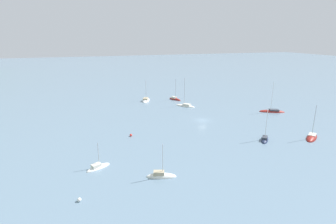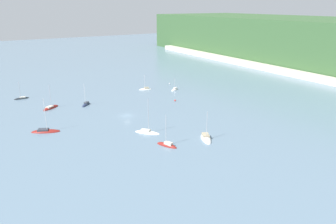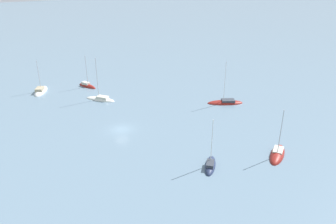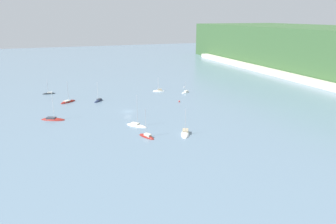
{
  "view_description": "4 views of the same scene",
  "coord_description": "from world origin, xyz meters",
  "px_view_note": "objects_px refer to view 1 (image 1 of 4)",
  "views": [
    {
      "loc": [
        -73.74,
        36.02,
        26.49
      ],
      "look_at": [
        7.31,
        9.46,
        1.68
      ],
      "focal_mm": 28.0,
      "sensor_mm": 36.0,
      "label": 1
    },
    {
      "loc": [
        102.87,
        -44.7,
        38.11
      ],
      "look_at": [
        11.84,
        10.19,
        3.0
      ],
      "focal_mm": 35.0,
      "sensor_mm": 36.0,
      "label": 2
    },
    {
      "loc": [
        -58.88,
        20.72,
        31.7
      ],
      "look_at": [
        -1.84,
        -10.2,
        2.62
      ],
      "focal_mm": 35.0,
      "sensor_mm": 36.0,
      "label": 3
    },
    {
      "loc": [
        122.81,
        -28.0,
        36.67
      ],
      "look_at": [
        10.71,
        13.1,
        1.42
      ],
      "focal_mm": 35.0,
      "sensor_mm": 36.0,
      "label": 4
    }
  ],
  "objects_px": {
    "sailboat_1": "(185,106)",
    "sailboat_8": "(161,176)",
    "sailboat_4": "(175,99)",
    "sailboat_2": "(272,112)",
    "mooring_buoy_0": "(79,200)",
    "sailboat_7": "(265,139)",
    "sailboat_0": "(312,138)",
    "sailboat_5": "(98,167)",
    "sailboat_3": "(146,101)",
    "mooring_buoy_1": "(131,135)"
  },
  "relations": [
    {
      "from": "sailboat_4",
      "to": "mooring_buoy_1",
      "type": "bearing_deg",
      "value": -60.05
    },
    {
      "from": "mooring_buoy_1",
      "to": "sailboat_5",
      "type": "bearing_deg",
      "value": 148.14
    },
    {
      "from": "sailboat_0",
      "to": "sailboat_4",
      "type": "xyz_separation_m",
      "value": [
        53.29,
        20.27,
        0.06
      ]
    },
    {
      "from": "sailboat_7",
      "to": "mooring_buoy_0",
      "type": "bearing_deg",
      "value": 146.4
    },
    {
      "from": "sailboat_3",
      "to": "sailboat_4",
      "type": "distance_m",
      "value": 12.53
    },
    {
      "from": "sailboat_7",
      "to": "sailboat_8",
      "type": "distance_m",
      "value": 32.99
    },
    {
      "from": "sailboat_1",
      "to": "mooring_buoy_1",
      "type": "height_order",
      "value": "sailboat_1"
    },
    {
      "from": "sailboat_1",
      "to": "sailboat_3",
      "type": "bearing_deg",
      "value": 2.1
    },
    {
      "from": "sailboat_4",
      "to": "sailboat_7",
      "type": "bearing_deg",
      "value": -16.64
    },
    {
      "from": "sailboat_3",
      "to": "sailboat_5",
      "type": "height_order",
      "value": "sailboat_3"
    },
    {
      "from": "sailboat_4",
      "to": "sailboat_5",
      "type": "xyz_separation_m",
      "value": [
        -52.57,
        35.72,
        -0.01
      ]
    },
    {
      "from": "sailboat_1",
      "to": "sailboat_8",
      "type": "height_order",
      "value": "sailboat_1"
    },
    {
      "from": "sailboat_5",
      "to": "sailboat_7",
      "type": "distance_m",
      "value": 43.09
    },
    {
      "from": "sailboat_5",
      "to": "sailboat_3",
      "type": "bearing_deg",
      "value": 38.69
    },
    {
      "from": "mooring_buoy_1",
      "to": "sailboat_0",
      "type": "bearing_deg",
      "value": -109.61
    },
    {
      "from": "sailboat_5",
      "to": "mooring_buoy_0",
      "type": "height_order",
      "value": "sailboat_5"
    },
    {
      "from": "sailboat_5",
      "to": "sailboat_7",
      "type": "relative_size",
      "value": 0.65
    },
    {
      "from": "sailboat_7",
      "to": "sailboat_8",
      "type": "xyz_separation_m",
      "value": [
        -9.59,
        31.56,
        0.01
      ]
    },
    {
      "from": "sailboat_0",
      "to": "sailboat_4",
      "type": "height_order",
      "value": "sailboat_0"
    },
    {
      "from": "sailboat_3",
      "to": "sailboat_2",
      "type": "bearing_deg",
      "value": -103.02
    },
    {
      "from": "sailboat_0",
      "to": "sailboat_8",
      "type": "xyz_separation_m",
      "value": [
        -6.78,
        44.51,
        0.05
      ]
    },
    {
      "from": "sailboat_3",
      "to": "sailboat_5",
      "type": "relative_size",
      "value": 1.56
    },
    {
      "from": "sailboat_2",
      "to": "sailboat_8",
      "type": "distance_m",
      "value": 60.11
    },
    {
      "from": "sailboat_2",
      "to": "mooring_buoy_0",
      "type": "distance_m",
      "value": 75.03
    },
    {
      "from": "sailboat_0",
      "to": "sailboat_8",
      "type": "distance_m",
      "value": 45.02
    },
    {
      "from": "sailboat_7",
      "to": "sailboat_2",
      "type": "bearing_deg",
      "value": -1.69
    },
    {
      "from": "sailboat_0",
      "to": "sailboat_7",
      "type": "relative_size",
      "value": 1.06
    },
    {
      "from": "sailboat_4",
      "to": "mooring_buoy_0",
      "type": "xyz_separation_m",
      "value": [
        -63.42,
        39.45,
        0.2
      ]
    },
    {
      "from": "sailboat_0",
      "to": "sailboat_3",
      "type": "bearing_deg",
      "value": -95.16
    },
    {
      "from": "sailboat_0",
      "to": "mooring_buoy_1",
      "type": "height_order",
      "value": "sailboat_0"
    },
    {
      "from": "sailboat_0",
      "to": "sailboat_1",
      "type": "relative_size",
      "value": 0.87
    },
    {
      "from": "sailboat_0",
      "to": "sailboat_1",
      "type": "distance_m",
      "value": 46.23
    },
    {
      "from": "sailboat_3",
      "to": "sailboat_5",
      "type": "xyz_separation_m",
      "value": [
        -54.36,
        23.32,
        0.0
      ]
    },
    {
      "from": "sailboat_2",
      "to": "mooring_buoy_0",
      "type": "bearing_deg",
      "value": 53.07
    },
    {
      "from": "sailboat_1",
      "to": "sailboat_4",
      "type": "xyz_separation_m",
      "value": [
        11.62,
        0.24,
        0.01
      ]
    },
    {
      "from": "sailboat_4",
      "to": "sailboat_5",
      "type": "bearing_deg",
      "value": -59.09
    },
    {
      "from": "sailboat_2",
      "to": "sailboat_5",
      "type": "height_order",
      "value": "sailboat_2"
    },
    {
      "from": "sailboat_3",
      "to": "mooring_buoy_1",
      "type": "relative_size",
      "value": 14.28
    },
    {
      "from": "sailboat_2",
      "to": "sailboat_5",
      "type": "relative_size",
      "value": 1.86
    },
    {
      "from": "sailboat_4",
      "to": "mooring_buoy_1",
      "type": "relative_size",
      "value": 14.66
    },
    {
      "from": "sailboat_3",
      "to": "mooring_buoy_1",
      "type": "height_order",
      "value": "sailboat_3"
    },
    {
      "from": "sailboat_0",
      "to": "sailboat_1",
      "type": "bearing_deg",
      "value": -100.16
    },
    {
      "from": "sailboat_3",
      "to": "mooring_buoy_0",
      "type": "relative_size",
      "value": 14.68
    },
    {
      "from": "sailboat_1",
      "to": "sailboat_5",
      "type": "height_order",
      "value": "sailboat_1"
    },
    {
      "from": "sailboat_4",
      "to": "sailboat_8",
      "type": "height_order",
      "value": "sailboat_4"
    },
    {
      "from": "mooring_buoy_0",
      "to": "mooring_buoy_1",
      "type": "xyz_separation_m",
      "value": [
        26.6,
        -13.52,
        0.01
      ]
    },
    {
      "from": "sailboat_8",
      "to": "sailboat_2",
      "type": "bearing_deg",
      "value": 48.42
    },
    {
      "from": "sailboat_2",
      "to": "sailboat_4",
      "type": "distance_m",
      "value": 39.66
    },
    {
      "from": "sailboat_1",
      "to": "mooring_buoy_0",
      "type": "height_order",
      "value": "sailboat_1"
    },
    {
      "from": "sailboat_7",
      "to": "sailboat_0",
      "type": "bearing_deg",
      "value": -61.37
    }
  ]
}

